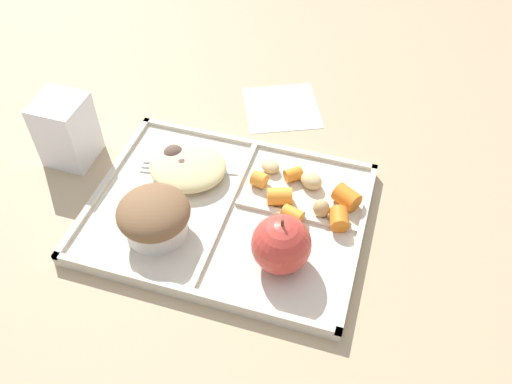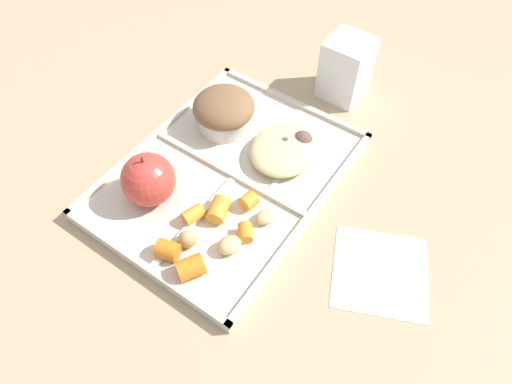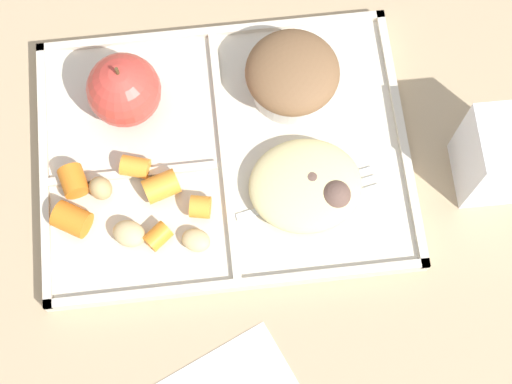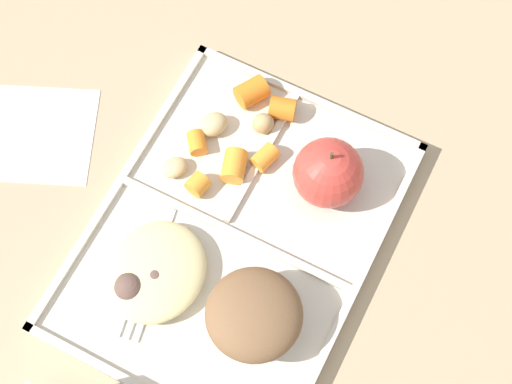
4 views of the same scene
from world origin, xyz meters
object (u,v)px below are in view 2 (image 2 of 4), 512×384
green_apple (148,180)px  bran_muffin (224,111)px  plastic_fork (292,150)px  milk_carton (346,69)px  lunch_tray (228,176)px

green_apple → bran_muffin: size_ratio=0.88×
green_apple → bran_muffin: (0.17, 0.00, -0.01)m
plastic_fork → milk_carton: size_ratio=1.39×
lunch_tray → bran_muffin: size_ratio=3.92×
lunch_tray → plastic_fork: size_ratio=2.57×
green_apple → lunch_tray: bearing=-33.9°
milk_carton → lunch_tray: bearing=170.6°
green_apple → plastic_fork: 0.22m
lunch_tray → plastic_fork: lunch_tray is taller
lunch_tray → milk_carton: 0.28m
green_apple → bran_muffin: green_apple is taller
green_apple → bran_muffin: 0.17m
lunch_tray → milk_carton: bearing=-10.2°
bran_muffin → milk_carton: milk_carton is taller
bran_muffin → plastic_fork: size_ratio=0.66×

